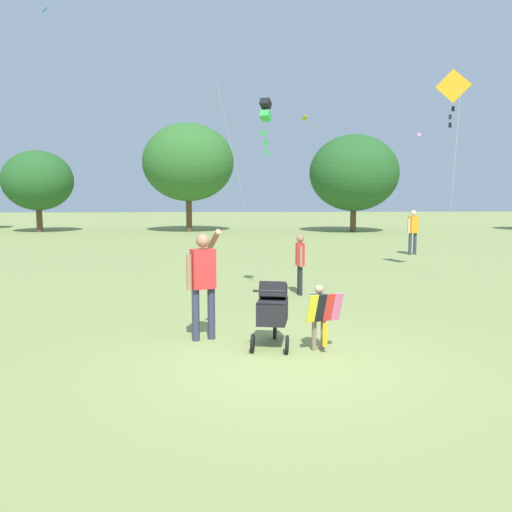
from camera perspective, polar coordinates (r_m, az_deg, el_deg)
ground_plane at (r=7.82m, az=2.89°, el=-11.12°), size 120.00×120.00×0.00m
treeline_distant at (r=33.36m, az=-3.46°, el=8.99°), size 40.01×7.31×6.63m
child_with_butterfly_kite at (r=8.23m, az=6.82°, el=-5.88°), size 0.58×0.43×1.01m
person_adult_flyer at (r=8.72m, az=-5.66°, el=-2.19°), size 0.57×0.65×1.82m
stroller at (r=8.43m, az=1.78°, el=-5.53°), size 0.65×1.12×1.03m
kite_adult_black at (r=12.35m, az=0.98°, el=15.01°), size 1.17×3.65×4.50m
kite_orange_delta at (r=16.39m, az=20.24°, el=16.04°), size 0.73×1.72×5.83m
distant_kites_cluster at (r=32.34m, az=1.83°, el=19.02°), size 19.71×12.92×10.69m
person_red_shirt at (r=21.67m, az=16.36°, el=2.82°), size 0.50×0.38×1.73m
person_sitting_far at (r=12.65m, az=4.71°, el=-0.36°), size 0.20×0.46×1.42m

